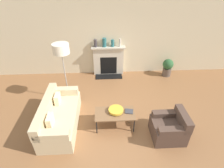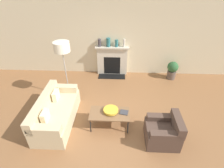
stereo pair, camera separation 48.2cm
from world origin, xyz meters
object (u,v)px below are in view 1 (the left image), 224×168
Objects in this scene: potted_plant at (168,67)px; mantel_vase_right at (120,43)px; coffee_table at (115,114)px; book at (129,111)px; fireplace at (108,61)px; couch at (59,117)px; mantel_vase_center_left at (104,42)px; armchair_near at (170,128)px; mantel_vase_center_right at (113,43)px; mantel_vase_left at (95,43)px; floor_lamp at (61,53)px; bowl at (116,110)px.

mantel_vase_right is at bearing 171.25° from potted_plant.
coffee_table is 0.39m from book.
fireplace is 5.34× the size of book.
couch is 3.29m from mantel_vase_center_left.
armchair_near reaches higher than potted_plant.
fireplace is at bearing -178.19° from mantel_vase_right.
fireplace reaches higher than potted_plant.
couch is at bearing -119.58° from mantel_vase_center_right.
armchair_near is 3.28× the size of book.
mantel_vase_right is (0.45, 0.01, 0.75)m from fireplace.
mantel_vase_left is at bearing 180.00° from mantel_vase_right.
armchair_near is 3.57m from floor_lamp.
floor_lamp is at bearing -138.24° from mantel_vase_right.
couch is 2.68× the size of potted_plant.
mantel_vase_right is at bearing -164.00° from armchair_near.
armchair_near is 2.82× the size of mantel_vase_left.
mantel_vase_center_right reaches higher than coffee_table.
mantel_vase_center_left is 1.25× the size of mantel_vase_center_right.
mantel_vase_right reaches higher than potted_plant.
mantel_vase_center_right is at bearing 4.86° from fireplace.
couch is 7.77× the size of book.
mantel_vase_center_left is at bearing 180.00° from mantel_vase_center_right.
mantel_vase_left is (-0.93, 2.91, 0.84)m from book.
mantel_vase_left is 1.08× the size of mantel_vase_center_right.
fireplace is 2.87m from bowl.
fireplace is 1.24× the size of coffee_table.
mantel_vase_left reaches higher than book.
mantel_vase_center_left is 1.10× the size of mantel_vase_right.
mantel_vase_left is 0.86× the size of mantel_vase_center_left.
mantel_vase_right reaches higher than book.
potted_plant reaches higher than bowl.
mantel_vase_center_right is at bearing 46.52° from floor_lamp.
bowl is at bearing -91.45° from mantel_vase_center_right.
potted_plant is at bearing 163.13° from armchair_near.
floor_lamp reaches higher than bowl.
couch is 4.57m from potted_plant.
mantel_vase_left is 0.65m from mantel_vase_center_right.
couch is 1.55m from bowl.
couch is 3.41m from mantel_vase_center_right.
coffee_table is 0.55× the size of floor_lamp.
bowl is at bearing 61.50° from coffee_table.
armchair_near is at bearing -20.56° from bowl.
fireplace is at bearing -5.58° from mantel_vase_center_left.
mantel_vase_center_right is at bearing 87.97° from coffee_table.
bowl is (0.03, 0.06, 0.09)m from coffee_table.
mantel_vase_left is at bearing 178.32° from fireplace.
floor_lamp reaches higher than armchair_near.
fireplace is 0.89m from mantel_vase_left.
potted_plant is (1.91, 2.61, -0.08)m from book.
fireplace is at bearing 91.23° from coffee_table.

